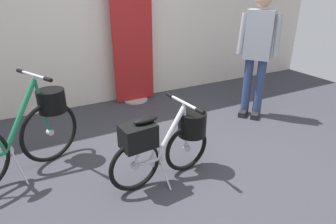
% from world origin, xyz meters
% --- Properties ---
extents(ground_plane, '(7.61, 7.61, 0.00)m').
position_xyz_m(ground_plane, '(0.00, 0.00, 0.00)').
color(ground_plane, '#38383F').
extents(floor_banner_stand, '(0.60, 0.36, 1.86)m').
position_xyz_m(floor_banner_stand, '(0.25, 2.09, 0.84)').
color(floor_banner_stand, '#B7B7BC').
rests_on(floor_banner_stand, ground_plane).
extents(folding_bike_foreground, '(1.01, 0.53, 0.72)m').
position_xyz_m(folding_bike_foreground, '(-0.23, 0.14, 0.39)').
color(folding_bike_foreground, black).
rests_on(folding_bike_foreground, ground_plane).
extents(display_bike_left, '(1.20, 0.68, 0.92)m').
position_xyz_m(display_bike_left, '(-1.30, 0.84, 0.43)').
color(display_bike_left, black).
rests_on(display_bike_left, ground_plane).
extents(visitor_near_wall, '(0.39, 0.44, 1.59)m').
position_xyz_m(visitor_near_wall, '(1.43, 0.86, 0.90)').
color(visitor_near_wall, navy).
rests_on(visitor_near_wall, ground_plane).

